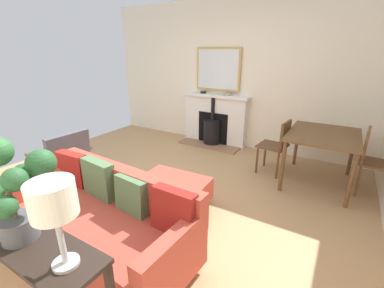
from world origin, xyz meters
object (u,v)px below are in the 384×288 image
Objects in this scene: ottoman at (171,192)px; console_table at (16,242)px; mantel_bowl_far at (227,94)px; dining_table at (323,140)px; potted_plant at (10,188)px; mantel_bowl_near at (203,92)px; dining_chair_near_fireplace at (278,143)px; dining_chair_by_back_wall at (371,157)px; table_lamp_far_end at (53,203)px; sofa at (105,219)px; fireplace at (214,122)px; armchair_accent at (63,154)px.

console_table is (1.58, -0.12, 0.40)m from ottoman.
console_table is (3.97, 0.24, -0.40)m from mantel_bowl_far.
mantel_bowl_far reaches higher than dining_table.
potted_plant is at bearing 0.35° from ottoman.
console_table is (3.97, 0.76, -0.40)m from mantel_bowl_near.
dining_chair_near_fireplace is (0.01, -0.58, -0.15)m from dining_table.
console_table is 0.46m from potted_plant.
dining_chair_near_fireplace reaches higher than dining_table.
dining_chair_near_fireplace is 0.96× the size of dining_chair_by_back_wall.
ottoman is 1.36× the size of potted_plant.
dining_chair_by_back_wall is (-3.20, 2.11, -0.10)m from console_table.
console_table is at bearing 3.53° from mantel_bowl_far.
table_lamp_far_end reaches higher than dining_table.
console_table is at bearing 0.01° from sofa.
dining_chair_by_back_wall is at bearing 154.21° from table_lamp_far_end.
fireplace is at bearing -171.31° from sofa.
mantel_bowl_far reaches higher than mantel_bowl_near.
ottoman is 0.55× the size of console_table.
dining_table reaches higher than console_table.
mantel_bowl_far is (-0.01, 0.25, 0.59)m from fireplace.
mantel_bowl_far is 0.18× the size of armchair_accent.
mantel_bowl_far is 2.55m from ottoman.
console_table is 1.35× the size of dining_table.
ottoman is at bearing 20.20° from mantel_bowl_near.
potted_plant is 0.55× the size of dining_table.
dining_table is 1.26× the size of dining_chair_by_back_wall.
table_lamp_far_end reaches higher than mantel_bowl_near.
table_lamp_far_end is 0.81× the size of potted_plant.
dining_table is 0.60m from dining_chair_near_fireplace.
dining_chair_near_fireplace reaches higher than console_table.
armchair_accent is at bearing -22.16° from fireplace.
potted_plant reaches higher than sofa.
ottoman is at bearing -41.14° from dining_table.
table_lamp_far_end is at bearing 15.72° from ottoman.
mantel_bowl_far is 1.97m from dining_table.
ottoman is 1.79m from potted_plant.
mantel_bowl_near reaches higher than ottoman.
ottoman is 1.63m from console_table.
mantel_bowl_far is at bearing 91.94° from fireplace.
dining_chair_by_back_wall is (-1.62, 1.99, 0.29)m from ottoman.
dining_chair_by_back_wall is at bearing 129.19° from ottoman.
sofa is at bearing 4.29° from mantel_bowl_far.
sofa is (3.26, 0.24, -0.68)m from mantel_bowl_far.
sofa is 2.65m from dining_chair_near_fireplace.
console_table is (3.96, 0.50, 0.19)m from fireplace.
dining_table is at bearing 163.15° from table_lamp_far_end.
fireplace is 1.56× the size of dining_chair_by_back_wall.
dining_chair_near_fireplace is at bearing 173.11° from table_lamp_far_end.
ottoman is 0.94× the size of dining_chair_by_back_wall.
mantel_bowl_far is at bearing -174.63° from potted_plant.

